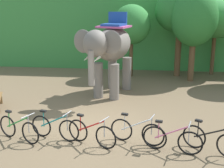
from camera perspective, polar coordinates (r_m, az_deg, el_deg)
ground_plane at (r=10.30m, az=-2.89°, el=-8.37°), size 80.00×80.00×0.00m
foliage_hedge at (r=22.06m, az=2.61°, el=10.79°), size 36.00×6.00×4.98m
tree_far_right at (r=17.19m, az=3.79°, el=11.31°), size 2.17×2.17×4.14m
tree_right at (r=17.66m, az=13.02°, el=13.50°), size 2.85×2.85×5.05m
tree_far_left at (r=16.60m, az=15.61°, el=12.10°), size 2.44×2.44×4.96m
tree_center at (r=18.65m, az=19.41°, el=11.84°), size 3.10×3.10×4.49m
elephant at (r=13.44m, az=-0.27°, el=6.92°), size 2.50×4.25×3.78m
bike_green at (r=9.67m, az=-17.56°, el=-8.21°), size 1.58×0.81×0.92m
bike_teal at (r=9.49m, az=-10.98°, el=-8.21°), size 1.66×0.62×0.92m
bike_red at (r=8.97m, az=-3.99°, el=-9.38°), size 1.59×0.79×0.92m
bike_white at (r=9.08m, az=4.79°, el=-9.07°), size 1.65×0.65×0.92m
bike_pink at (r=8.71m, az=11.49°, el=-10.41°), size 1.67×0.60×0.92m
bike_black at (r=8.95m, az=18.53°, el=-10.22°), size 1.50×0.92×0.92m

